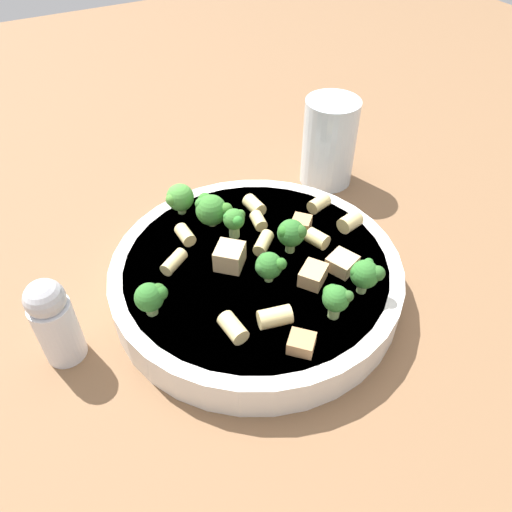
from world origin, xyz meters
name	(u,v)px	position (x,y,z in m)	size (l,w,h in m)	color
ground_plane	(256,290)	(0.00, 0.00, 0.00)	(2.00, 2.00, 0.00)	brown
pasta_bowl	(256,275)	(0.00, 0.00, 0.02)	(0.29, 0.29, 0.04)	silver
broccoli_floret_0	(151,297)	(-0.11, -0.01, 0.06)	(0.03, 0.03, 0.03)	#93B766
broccoli_floret_1	(211,209)	(-0.01, 0.08, 0.06)	(0.03, 0.04, 0.04)	#9EC175
broccoli_floret_2	(234,220)	(0.00, 0.05, 0.06)	(0.02, 0.03, 0.03)	#9EC175
broccoli_floret_3	(179,197)	(-0.03, 0.11, 0.06)	(0.03, 0.03, 0.04)	#84AD60
broccoli_floret_4	(336,298)	(0.03, -0.09, 0.06)	(0.02, 0.03, 0.04)	#93B766
broccoli_floret_5	(269,265)	(0.00, -0.03, 0.06)	(0.03, 0.03, 0.03)	#84AD60
broccoli_floret_6	(292,234)	(0.04, 0.00, 0.06)	(0.03, 0.03, 0.04)	#84AD60
broccoli_floret_7	(366,274)	(0.07, -0.08, 0.06)	(0.03, 0.03, 0.04)	#93B766
rigatoni_0	(263,243)	(0.02, 0.02, 0.05)	(0.01, 0.01, 0.03)	#E0C67F
rigatoni_1	(185,235)	(-0.05, 0.07, 0.05)	(0.01, 0.01, 0.02)	#E0C67F
rigatoni_2	(319,204)	(0.10, 0.04, 0.05)	(0.02, 0.02, 0.02)	#E0C67F
rigatoni_3	(254,206)	(0.04, 0.07, 0.05)	(0.02, 0.02, 0.03)	#E0C67F
rigatoni_4	(259,221)	(0.03, 0.05, 0.05)	(0.01, 0.01, 0.02)	#E0C67F
rigatoni_5	(174,262)	(-0.07, 0.03, 0.05)	(0.01, 0.01, 0.03)	#E0C67F
rigatoni_6	(275,317)	(-0.02, -0.08, 0.05)	(0.02, 0.02, 0.03)	#E0C67F
rigatoni_7	(233,328)	(-0.06, -0.07, 0.05)	(0.02, 0.02, 0.03)	#E0C67F
rigatoni_8	(351,223)	(0.11, 0.00, 0.05)	(0.02, 0.02, 0.02)	#E0C67F
rigatoni_9	(317,239)	(0.07, -0.01, 0.05)	(0.02, 0.02, 0.02)	#E0C67F
chicken_chunk_0	(313,275)	(0.04, -0.05, 0.05)	(0.03, 0.02, 0.02)	tan
chicken_chunk_1	(301,343)	(-0.02, -0.11, 0.05)	(0.02, 0.02, 0.01)	#A87A4C
chicken_chunk_2	(230,256)	(-0.02, 0.01, 0.05)	(0.03, 0.03, 0.02)	tan
chicken_chunk_3	(301,224)	(0.07, 0.02, 0.05)	(0.02, 0.02, 0.01)	tan
chicken_chunk_4	(342,263)	(0.07, -0.05, 0.05)	(0.03, 0.02, 0.01)	tan
drinking_glass	(328,147)	(0.18, 0.14, 0.05)	(0.07, 0.07, 0.11)	silver
pepper_shaker	(54,321)	(-0.19, 0.01, 0.05)	(0.04, 0.04, 0.09)	silver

